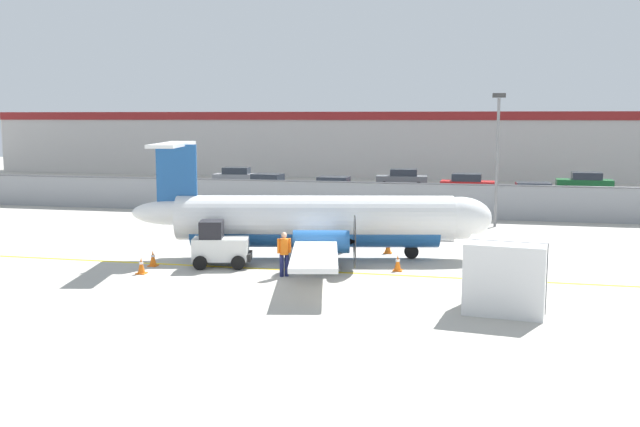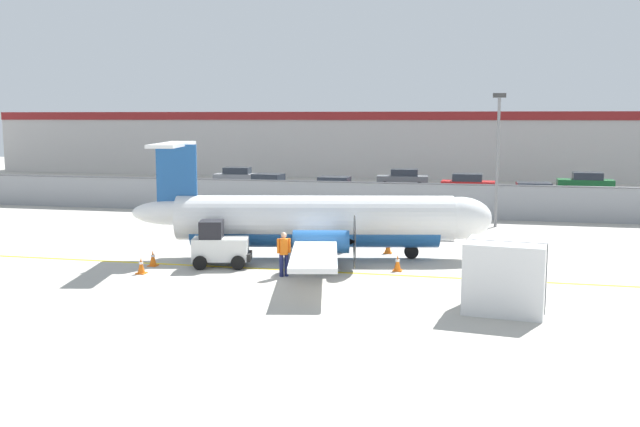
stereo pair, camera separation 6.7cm
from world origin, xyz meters
name	(u,v)px [view 1 (the left image)]	position (x,y,z in m)	size (l,w,h in m)	color
ground_plane	(332,272)	(0.00, 2.00, 0.00)	(140.00, 140.00, 0.01)	#ADA89E
perimeter_fence	(385,198)	(0.00, 18.00, 1.12)	(98.00, 0.10, 2.10)	gray
parking_lot_strip	(405,195)	(0.00, 29.50, 0.06)	(98.00, 17.00, 0.12)	#38383A
background_building	(424,144)	(0.00, 47.99, 3.26)	(91.00, 8.10, 6.50)	#BCB7B2
commuter_airplane	(321,221)	(-1.01, 4.61, 1.60)	(15.26, 15.99, 4.92)	white
baggage_tug	(219,246)	(-4.64, 2.01, 0.86)	(2.52, 1.82, 1.88)	silver
ground_crew_worker	(284,252)	(-1.62, 0.88, 0.95)	(0.52, 0.46, 1.70)	#191E4C
cargo_container	(506,276)	(6.39, -2.29, 1.10)	(2.64, 2.29, 2.20)	silver
traffic_cone_near_left	(141,266)	(-7.13, 0.11, 0.31)	(0.36, 0.36, 0.64)	orange
traffic_cone_near_right	(153,258)	(-7.33, 1.54, 0.31)	(0.36, 0.36, 0.64)	orange
traffic_cone_far_left	(388,246)	(1.63, 6.34, 0.31)	(0.36, 0.36, 0.64)	orange
traffic_cone_far_right	(398,263)	(2.47, 2.78, 0.31)	(0.36, 0.36, 0.64)	orange
parked_car_0	(238,177)	(-14.79, 33.51, 0.89)	(4.35, 2.32, 1.58)	gray
parked_car_1	(269,184)	(-10.13, 27.29, 0.89)	(4.38, 2.42, 1.58)	slate
parked_car_2	(332,188)	(-4.91, 25.80, 0.89)	(4.25, 2.11, 1.58)	red
parked_car_3	(402,179)	(-0.75, 34.60, 0.89)	(4.31, 2.25, 1.58)	slate
parked_car_4	(468,184)	(4.70, 30.80, 0.89)	(4.25, 2.10, 1.58)	red
parked_car_5	(531,195)	(8.89, 24.24, 0.89)	(4.29, 2.19, 1.58)	red
parked_car_6	(585,183)	(13.62, 34.21, 0.89)	(4.24, 2.08, 1.58)	#19662D
apron_light_pole	(497,148)	(6.42, 15.33, 4.30)	(0.70, 0.30, 7.27)	slate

